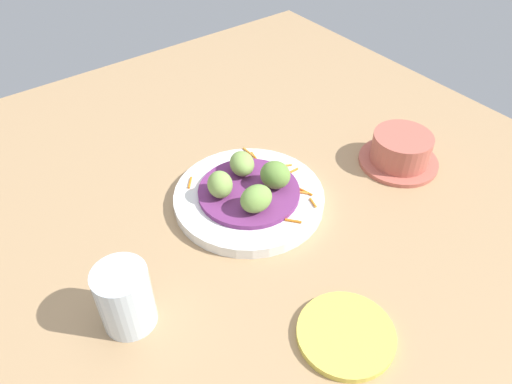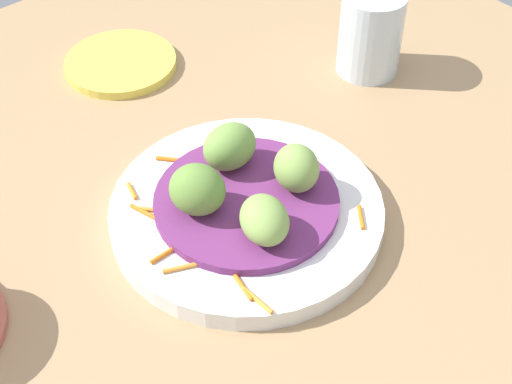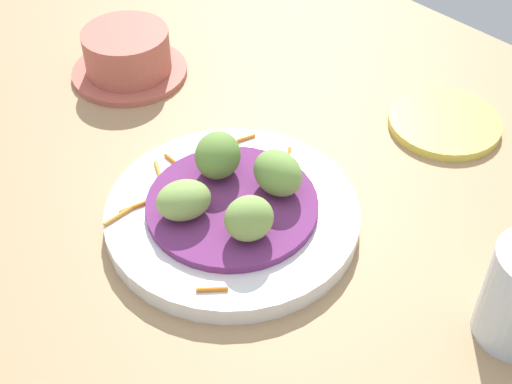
{
  "view_description": "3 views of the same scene",
  "coord_description": "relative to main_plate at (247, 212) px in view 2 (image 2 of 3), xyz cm",
  "views": [
    {
      "loc": [
        39.82,
        54.83,
        59.08
      ],
      "look_at": [
        3.6,
        6.62,
        5.03
      ],
      "focal_mm": 34.46,
      "sensor_mm": 36.0,
      "label": 1
    },
    {
      "loc": [
        -27.08,
        -31.21,
        52.61
      ],
      "look_at": [
        4.76,
        4.75,
        5.58
      ],
      "focal_mm": 52.3,
      "sensor_mm": 36.0,
      "label": 2
    },
    {
      "loc": [
        41.83,
        -26.78,
        52.97
      ],
      "look_at": [
        5.78,
        6.94,
        6.28
      ],
      "focal_mm": 49.49,
      "sensor_mm": 36.0,
      "label": 3
    }
  ],
  "objects": [
    {
      "name": "table_surface",
      "position": [
        -4.09,
        -5.31,
        -1.99
      ],
      "size": [
        110.0,
        110.0,
        2.0
      ],
      "primitive_type": "cube",
      "color": "tan",
      "rests_on": "ground"
    },
    {
      "name": "main_plate",
      "position": [
        0.0,
        0.0,
        0.0
      ],
      "size": [
        25.31,
        25.31,
        1.98
      ],
      "primitive_type": "cylinder",
      "color": "white",
      "rests_on": "table_surface"
    },
    {
      "name": "cabbage_bed",
      "position": [
        0.0,
        0.0,
        1.43
      ],
      "size": [
        17.02,
        17.02,
        0.88
      ],
      "primitive_type": "cylinder",
      "color": "#702D6B",
      "rests_on": "main_plate"
    },
    {
      "name": "carrot_garnish",
      "position": [
        -5.44,
        -0.43,
        1.19
      ],
      "size": [
        18.35,
        21.32,
        0.4
      ],
      "color": "orange",
      "rests_on": "main_plate"
    },
    {
      "name": "guac_scoop_left",
      "position": [
        1.81,
        4.44,
        4.11
      ],
      "size": [
        5.48,
        4.41,
        4.48
      ],
      "primitive_type": "ellipsoid",
      "rotation": [
        0.0,
        0.0,
        1.54
      ],
      "color": "#759E47",
      "rests_on": "cabbage_bed"
    },
    {
      "name": "guac_scoop_center",
      "position": [
        -4.44,
        1.81,
        4.24
      ],
      "size": [
        6.49,
        6.67,
        4.73
      ],
      "primitive_type": "ellipsoid",
      "rotation": [
        0.0,
        0.0,
        3.66
      ],
      "color": "olive",
      "rests_on": "cabbage_bed"
    },
    {
      "name": "guac_scoop_right",
      "position": [
        -1.81,
        -4.44,
        3.73
      ],
      "size": [
        5.93,
        6.5,
        3.72
      ],
      "primitive_type": "ellipsoid",
      "rotation": [
        0.0,
        0.0,
        2.73
      ],
      "color": "#84A851",
      "rests_on": "cabbage_bed"
    },
    {
      "name": "guac_scoop_back",
      "position": [
        4.44,
        -1.81,
        4.09
      ],
      "size": [
        5.48,
        5.79,
        4.43
      ],
      "primitive_type": "ellipsoid",
      "rotation": [
        0.0,
        0.0,
        1.2
      ],
      "color": "#84A851",
      "rests_on": "cabbage_bed"
    },
    {
      "name": "side_plate_small",
      "position": [
        5.18,
        28.4,
        -0.48
      ],
      "size": [
        12.96,
        12.96,
        1.03
      ],
      "primitive_type": "cylinder",
      "color": "#E0CC4C",
      "rests_on": "table_surface"
    },
    {
      "name": "water_glass",
      "position": [
        26.43,
        9.08,
        3.82
      ],
      "size": [
        7.17,
        7.17,
        9.62
      ],
      "primitive_type": "cylinder",
      "color": "silver",
      "rests_on": "table_surface"
    }
  ]
}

